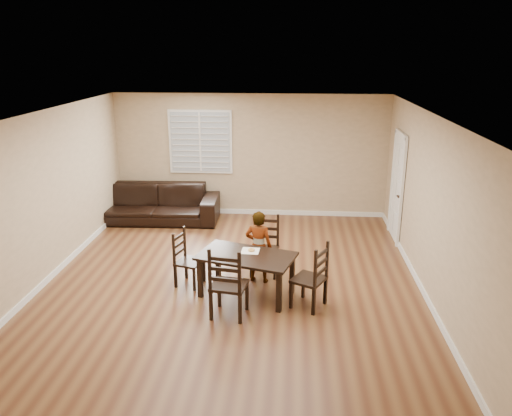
# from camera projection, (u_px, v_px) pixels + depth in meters

# --- Properties ---
(ground) EXTENTS (7.00, 7.00, 0.00)m
(ground) POSITION_uv_depth(u_px,v_px,m) (232.00, 282.00, 8.10)
(ground) COLOR brown
(ground) RESTS_ON ground
(room) EXTENTS (6.04, 7.04, 2.72)m
(room) POSITION_uv_depth(u_px,v_px,m) (234.00, 171.00, 7.71)
(room) COLOR tan
(room) RESTS_ON ground
(dining_table) EXTENTS (1.59, 1.17, 0.66)m
(dining_table) POSITION_uv_depth(u_px,v_px,m) (246.00, 260.00, 7.51)
(dining_table) COLOR black
(dining_table) RESTS_ON ground
(chair_near) EXTENTS (0.49, 0.46, 1.00)m
(chair_near) POSITION_uv_depth(u_px,v_px,m) (266.00, 246.00, 8.37)
(chair_near) COLOR black
(chair_near) RESTS_ON ground
(chair_far) EXTENTS (0.55, 0.52, 1.07)m
(chair_far) POSITION_uv_depth(u_px,v_px,m) (226.00, 288.00, 6.85)
(chair_far) COLOR black
(chair_far) RESTS_ON ground
(chair_left) EXTENTS (0.48, 0.50, 0.91)m
(chair_left) POSITION_uv_depth(u_px,v_px,m) (183.00, 260.00, 7.93)
(chair_left) COLOR black
(chair_left) RESTS_ON ground
(chair_right) EXTENTS (0.58, 0.59, 1.00)m
(chair_right) POSITION_uv_depth(u_px,v_px,m) (316.00, 280.00, 7.15)
(chair_right) COLOR black
(chair_right) RESTS_ON ground
(child) EXTENTS (0.48, 0.37, 1.20)m
(child) POSITION_uv_depth(u_px,v_px,m) (259.00, 247.00, 7.96)
(child) COLOR gray
(child) RESTS_ON ground
(napkin) EXTENTS (0.28, 0.28, 0.00)m
(napkin) POSITION_uv_depth(u_px,v_px,m) (250.00, 251.00, 7.63)
(napkin) COLOR silver
(napkin) RESTS_ON dining_table
(donut) EXTENTS (0.11, 0.11, 0.04)m
(donut) POSITION_uv_depth(u_px,v_px,m) (251.00, 250.00, 7.61)
(donut) COLOR #C68F47
(donut) RESTS_ON napkin
(sofa) EXTENTS (2.72, 1.13, 0.78)m
(sofa) POSITION_uv_depth(u_px,v_px,m) (156.00, 203.00, 10.85)
(sofa) COLOR black
(sofa) RESTS_ON ground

